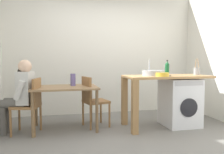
{
  "coord_description": "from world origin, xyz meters",
  "views": [
    {
      "loc": [
        -1.04,
        -3.4,
        1.19
      ],
      "look_at": [
        -0.1,
        0.45,
        0.9
      ],
      "focal_mm": 37.24,
      "sensor_mm": 36.0,
      "label": 1
    }
  ],
  "objects_px": {
    "chair_person_seat": "(31,103)",
    "seated_person": "(20,93)",
    "mixing_bowl": "(162,74)",
    "washing_machine": "(180,102)",
    "dining_table": "(65,92)",
    "utensil_crock": "(197,71)",
    "vase": "(73,80)",
    "chair_opposite": "(92,99)",
    "bottle_tall_green": "(167,68)"
  },
  "relations": [
    {
      "from": "utensil_crock",
      "to": "vase",
      "type": "bearing_deg",
      "value": 172.33
    },
    {
      "from": "chair_person_seat",
      "to": "washing_machine",
      "type": "xyz_separation_m",
      "value": [
        2.59,
        -0.14,
        -0.08
      ]
    },
    {
      "from": "chair_person_seat",
      "to": "washing_machine",
      "type": "height_order",
      "value": "chair_person_seat"
    },
    {
      "from": "bottle_tall_green",
      "to": "washing_machine",
      "type": "bearing_deg",
      "value": -20.43
    },
    {
      "from": "bottle_tall_green",
      "to": "utensil_crock",
      "type": "relative_size",
      "value": 0.92
    },
    {
      "from": "washing_machine",
      "to": "vase",
      "type": "bearing_deg",
      "value": 169.33
    },
    {
      "from": "washing_machine",
      "to": "vase",
      "type": "height_order",
      "value": "vase"
    },
    {
      "from": "chair_person_seat",
      "to": "vase",
      "type": "height_order",
      "value": "vase"
    },
    {
      "from": "chair_opposite",
      "to": "vase",
      "type": "relative_size",
      "value": 4.22
    },
    {
      "from": "dining_table",
      "to": "chair_opposite",
      "type": "height_order",
      "value": "chair_opposite"
    },
    {
      "from": "chair_person_seat",
      "to": "mixing_bowl",
      "type": "xyz_separation_m",
      "value": [
        2.14,
        -0.34,
        0.45
      ]
    },
    {
      "from": "dining_table",
      "to": "seated_person",
      "type": "height_order",
      "value": "seated_person"
    },
    {
      "from": "vase",
      "to": "seated_person",
      "type": "bearing_deg",
      "value": -168.02
    },
    {
      "from": "utensil_crock",
      "to": "dining_table",
      "type": "bearing_deg",
      "value": 175.16
    },
    {
      "from": "seated_person",
      "to": "washing_machine",
      "type": "relative_size",
      "value": 1.4
    },
    {
      "from": "seated_person",
      "to": "mixing_bowl",
      "type": "xyz_separation_m",
      "value": [
        2.29,
        -0.37,
        0.28
      ]
    },
    {
      "from": "chair_opposite",
      "to": "seated_person",
      "type": "distance_m",
      "value": 1.2
    },
    {
      "from": "washing_machine",
      "to": "mixing_bowl",
      "type": "xyz_separation_m",
      "value": [
        -0.45,
        -0.2,
        0.53
      ]
    },
    {
      "from": "chair_person_seat",
      "to": "dining_table",
      "type": "bearing_deg",
      "value": -65.53
    },
    {
      "from": "seated_person",
      "to": "washing_machine",
      "type": "xyz_separation_m",
      "value": [
        2.75,
        -0.18,
        -0.24
      ]
    },
    {
      "from": "washing_machine",
      "to": "utensil_crock",
      "type": "bearing_deg",
      "value": 8.1
    },
    {
      "from": "seated_person",
      "to": "bottle_tall_green",
      "type": "relative_size",
      "value": 4.38
    },
    {
      "from": "seated_person",
      "to": "vase",
      "type": "xyz_separation_m",
      "value": [
        0.85,
        0.18,
        0.18
      ]
    },
    {
      "from": "chair_opposite",
      "to": "utensil_crock",
      "type": "relative_size",
      "value": 3.0
    },
    {
      "from": "vase",
      "to": "mixing_bowl",
      "type": "bearing_deg",
      "value": -21.04
    },
    {
      "from": "dining_table",
      "to": "utensil_crock",
      "type": "relative_size",
      "value": 3.67
    },
    {
      "from": "seated_person",
      "to": "dining_table",
      "type": "bearing_deg",
      "value": -70.93
    },
    {
      "from": "chair_person_seat",
      "to": "seated_person",
      "type": "relative_size",
      "value": 0.75
    },
    {
      "from": "chair_person_seat",
      "to": "seated_person",
      "type": "bearing_deg",
      "value": 90.0
    },
    {
      "from": "chair_person_seat",
      "to": "utensil_crock",
      "type": "distance_m",
      "value": 3.0
    },
    {
      "from": "chair_person_seat",
      "to": "chair_opposite",
      "type": "relative_size",
      "value": 1.0
    },
    {
      "from": "mixing_bowl",
      "to": "vase",
      "type": "xyz_separation_m",
      "value": [
        -1.44,
        0.55,
        -0.11
      ]
    },
    {
      "from": "chair_person_seat",
      "to": "chair_opposite",
      "type": "bearing_deg",
      "value": -69.31
    },
    {
      "from": "utensil_crock",
      "to": "vase",
      "type": "relative_size",
      "value": 1.4
    },
    {
      "from": "washing_machine",
      "to": "chair_person_seat",
      "type": "bearing_deg",
      "value": 176.9
    },
    {
      "from": "utensil_crock",
      "to": "chair_opposite",
      "type": "bearing_deg",
      "value": 173.04
    },
    {
      "from": "dining_table",
      "to": "seated_person",
      "type": "bearing_deg",
      "value": -173.42
    },
    {
      "from": "chair_opposite",
      "to": "chair_person_seat",
      "type": "bearing_deg",
      "value": -96.01
    },
    {
      "from": "washing_machine",
      "to": "vase",
      "type": "xyz_separation_m",
      "value": [
        -1.89,
        0.36,
        0.42
      ]
    },
    {
      "from": "seated_person",
      "to": "utensil_crock",
      "type": "relative_size",
      "value": 4.01
    },
    {
      "from": "dining_table",
      "to": "seated_person",
      "type": "relative_size",
      "value": 0.92
    },
    {
      "from": "dining_table",
      "to": "washing_machine",
      "type": "distance_m",
      "value": 2.07
    },
    {
      "from": "seated_person",
      "to": "utensil_crock",
      "type": "bearing_deg",
      "value": -79.77
    },
    {
      "from": "seated_person",
      "to": "mixing_bowl",
      "type": "height_order",
      "value": "seated_person"
    },
    {
      "from": "seated_person",
      "to": "vase",
      "type": "distance_m",
      "value": 0.89
    },
    {
      "from": "chair_opposite",
      "to": "vase",
      "type": "distance_m",
      "value": 0.48
    },
    {
      "from": "chair_person_seat",
      "to": "chair_opposite",
      "type": "xyz_separation_m",
      "value": [
        1.03,
        0.15,
        0.0
      ]
    },
    {
      "from": "chair_person_seat",
      "to": "bottle_tall_green",
      "type": "xyz_separation_m",
      "value": [
        2.37,
        -0.06,
        0.54
      ]
    },
    {
      "from": "chair_opposite",
      "to": "bottle_tall_green",
      "type": "distance_m",
      "value": 1.46
    },
    {
      "from": "chair_person_seat",
      "to": "seated_person",
      "type": "xyz_separation_m",
      "value": [
        -0.16,
        0.03,
        0.16
      ]
    }
  ]
}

